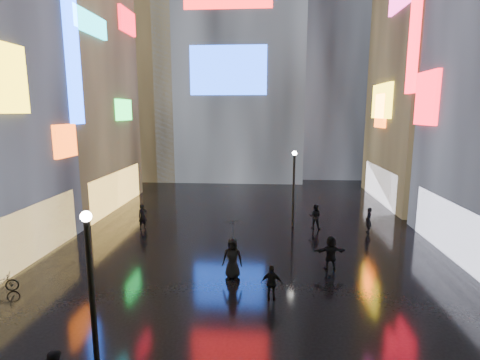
# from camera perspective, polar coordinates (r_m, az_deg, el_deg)

# --- Properties ---
(ground) EXTENTS (140.00, 140.00, 0.00)m
(ground) POSITION_cam_1_polar(r_m,az_deg,el_deg) (24.38, 1.35, -8.21)
(ground) COLOR black
(ground) RESTS_ON ground
(building_left_far) EXTENTS (10.28, 12.00, 22.00)m
(building_left_far) POSITION_cam_1_polar(r_m,az_deg,el_deg) (33.87, -27.14, 14.71)
(building_left_far) COLOR black
(building_left_far) RESTS_ON ground
(building_right_far) EXTENTS (10.28, 12.00, 28.00)m
(building_right_far) POSITION_cam_1_polar(r_m,az_deg,el_deg) (36.81, 29.61, 18.79)
(building_right_far) COLOR black
(building_right_far) RESTS_ON ground
(tower_flank_right) EXTENTS (12.00, 12.00, 34.00)m
(tower_flank_right) POSITION_cam_1_polar(r_m,az_deg,el_deg) (50.57, 13.93, 20.60)
(tower_flank_right) COLOR black
(tower_flank_right) RESTS_ON ground
(tower_flank_left) EXTENTS (10.00, 10.00, 26.00)m
(tower_flank_left) POSITION_cam_1_polar(r_m,az_deg,el_deg) (47.82, -14.94, 16.31)
(tower_flank_left) COLOR black
(tower_flank_left) RESTS_ON ground
(lamp_near) EXTENTS (0.30, 0.30, 5.20)m
(lamp_near) POSITION_cam_1_polar(r_m,az_deg,el_deg) (11.40, -21.67, -15.42)
(lamp_near) COLOR black
(lamp_near) RESTS_ON ground
(lamp_far) EXTENTS (0.30, 0.30, 5.20)m
(lamp_far) POSITION_cam_1_polar(r_m,az_deg,el_deg) (25.46, 8.19, -0.66)
(lamp_far) COLOR black
(lamp_far) RESTS_ON ground
(pedestrian_3) EXTENTS (0.93, 0.48, 1.52)m
(pedestrian_3) POSITION_cam_1_polar(r_m,az_deg,el_deg) (16.14, 4.87, -15.39)
(pedestrian_3) COLOR black
(pedestrian_3) RESTS_ON ground
(pedestrian_4) EXTENTS (0.98, 0.67, 1.93)m
(pedestrian_4) POSITION_cam_1_polar(r_m,az_deg,el_deg) (17.99, -1.16, -11.84)
(pedestrian_4) COLOR black
(pedestrian_4) RESTS_ON ground
(pedestrian_5) EXTENTS (1.63, 0.70, 1.70)m
(pedestrian_5) POSITION_cam_1_polar(r_m,az_deg,el_deg) (19.47, 13.66, -10.74)
(pedestrian_5) COLOR black
(pedestrian_5) RESTS_ON ground
(pedestrian_6) EXTENTS (0.73, 0.71, 1.69)m
(pedestrian_6) POSITION_cam_1_polar(r_m,az_deg,el_deg) (26.02, -14.60, -5.40)
(pedestrian_6) COLOR black
(pedestrian_6) RESTS_ON ground
(pedestrian_7) EXTENTS (0.95, 0.83, 1.66)m
(pedestrian_7) POSITION_cam_1_polar(r_m,az_deg,el_deg) (25.71, 11.38, -5.50)
(pedestrian_7) COLOR black
(pedestrian_7) RESTS_ON ground
(umbrella_2) EXTENTS (1.41, 1.41, 0.91)m
(umbrella_2) POSITION_cam_1_polar(r_m,az_deg,el_deg) (17.51, -1.18, -7.53)
(umbrella_2) COLOR black
(umbrella_2) RESTS_ON pedestrian_4
(pedestrian_8) EXTENTS (0.42, 0.62, 1.66)m
(pedestrian_8) POSITION_cam_1_polar(r_m,az_deg,el_deg) (25.75, 18.99, -5.84)
(pedestrian_8) COLOR black
(pedestrian_8) RESTS_ON ground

